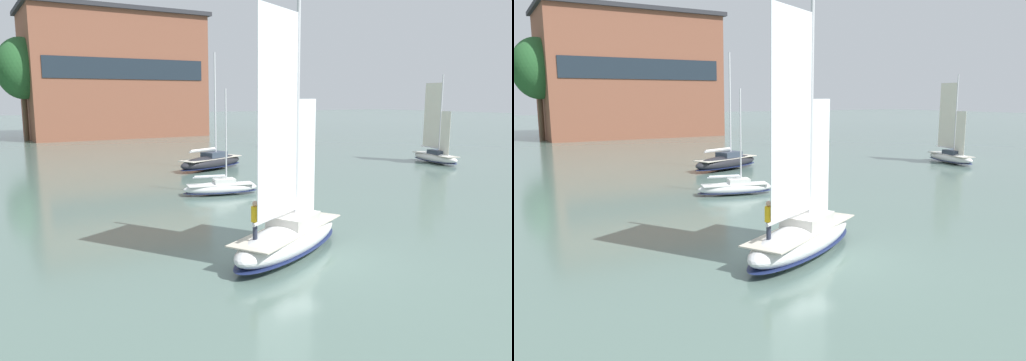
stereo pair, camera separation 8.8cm
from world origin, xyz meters
TOP-DOWN VIEW (x-y plane):
  - ground_plane at (0.00, 0.00)m, footprint 400.00×400.00m
  - waterfront_building at (12.50, 74.65)m, footprint 31.07×18.45m
  - tree_shore_left at (-3.07, 71.64)m, footprint 8.09×8.09m
  - sailboat_main at (0.01, 0.00)m, footprint 8.79×6.24m
  - sailboat_moored_near_marina at (32.03, 18.29)m, footprint 3.43×7.17m
  - sailboat_moored_mid_channel at (3.67, 14.27)m, footprint 5.85×2.87m
  - sailboat_moored_far_slip at (8.78, 26.42)m, footprint 8.60×5.25m
  - sailboat_moored_outer_mooring at (28.36, 41.40)m, footprint 8.77×4.18m

SIDE VIEW (x-z plane):
  - ground_plane at x=0.00m, z-range 0.00..0.00m
  - sailboat_moored_mid_channel at x=3.67m, z-range -3.36..4.42m
  - sailboat_moored_far_slip at x=8.78m, z-range -4.95..6.51m
  - sailboat_moored_outer_mooring at x=28.36m, z-range -5.03..6.61m
  - sailboat_moored_near_marina at x=32.03m, z-range -3.96..5.56m
  - sailboat_main at x=0.01m, z-range -4.99..6.93m
  - waterfront_building at x=12.50m, z-range 0.04..22.17m
  - tree_shore_left at x=-3.07m, z-range 3.33..19.98m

